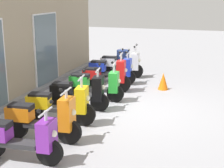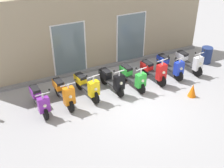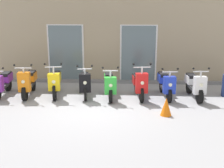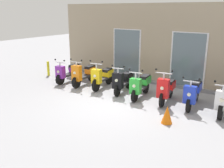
{
  "view_description": "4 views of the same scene",
  "coord_description": "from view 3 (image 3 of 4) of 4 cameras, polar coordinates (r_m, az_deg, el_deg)",
  "views": [
    {
      "loc": [
        -8.01,
        -2.06,
        2.91
      ],
      "look_at": [
        0.34,
        0.65,
        0.55
      ],
      "focal_mm": 54.81,
      "sensor_mm": 36.0,
      "label": 1
    },
    {
      "loc": [
        -4.6,
        -7.51,
        6.26
      ],
      "look_at": [
        -0.63,
        0.81,
        0.6
      ],
      "focal_mm": 47.02,
      "sensor_mm": 36.0,
      "label": 2
    },
    {
      "loc": [
        1.1,
        -8.58,
        3.13
      ],
      "look_at": [
        0.55,
        0.64,
        0.62
      ],
      "focal_mm": 48.29,
      "sensor_mm": 36.0,
      "label": 3
    },
    {
      "loc": [
        4.76,
        -6.89,
        3.15
      ],
      "look_at": [
        -0.39,
        0.49,
        0.53
      ],
      "focal_mm": 41.27,
      "sensor_mm": 36.0,
      "label": 4
    }
  ],
  "objects": [
    {
      "name": "ground_plane",
      "position": [
        9.2,
        -3.69,
        -4.7
      ],
      "size": [
        40.0,
        40.0,
        0.0
      ],
      "primitive_type": "plane",
      "color": "#939399"
    },
    {
      "name": "storefront_facade",
      "position": [
        12.05,
        -1.88,
        8.15
      ],
      "size": [
        10.16,
        0.5,
        3.41
      ],
      "color": "gray",
      "rests_on": "ground_plane"
    },
    {
      "name": "scooter_purple",
      "position": [
        11.02,
        -20.04,
        0.19
      ],
      "size": [
        0.57,
        1.59,
        1.11
      ],
      "color": "black",
      "rests_on": "ground_plane"
    },
    {
      "name": "scooter_orange",
      "position": [
        10.72,
        -15.58,
        0.35
      ],
      "size": [
        0.61,
        1.64,
        1.22
      ],
      "color": "black",
      "rests_on": "ground_plane"
    },
    {
      "name": "scooter_yellow",
      "position": [
        10.55,
        -10.64,
        0.4
      ],
      "size": [
        0.64,
        1.67,
        1.24
      ],
      "color": "black",
      "rests_on": "ground_plane"
    },
    {
      "name": "scooter_black",
      "position": [
        10.31,
        -5.15,
        0.28
      ],
      "size": [
        0.6,
        1.56,
        1.19
      ],
      "color": "black",
      "rests_on": "ground_plane"
    },
    {
      "name": "scooter_green",
      "position": [
        10.11,
        -0.48,
        -0.05
      ],
      "size": [
        0.57,
        1.58,
        1.18
      ],
      "color": "black",
      "rests_on": "ground_plane"
    },
    {
      "name": "scooter_red",
      "position": [
        10.12,
        5.19,
        0.07
      ],
      "size": [
        0.61,
        1.55,
        1.29
      ],
      "color": "black",
      "rests_on": "ground_plane"
    },
    {
      "name": "scooter_blue",
      "position": [
        10.31,
        10.13,
        0.05
      ],
      "size": [
        0.56,
        1.6,
        1.14
      ],
      "color": "black",
      "rests_on": "ground_plane"
    },
    {
      "name": "scooter_white",
      "position": [
        10.43,
        15.4,
        -0.16
      ],
      "size": [
        0.56,
        1.59,
        1.17
      ],
      "color": "black",
      "rests_on": "ground_plane"
    },
    {
      "name": "traffic_cone",
      "position": [
        8.72,
        10.21,
        -4.26
      ],
      "size": [
        0.32,
        0.32,
        0.52
      ],
      "primitive_type": "cone",
      "color": "orange",
      "rests_on": "ground_plane"
    }
  ]
}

